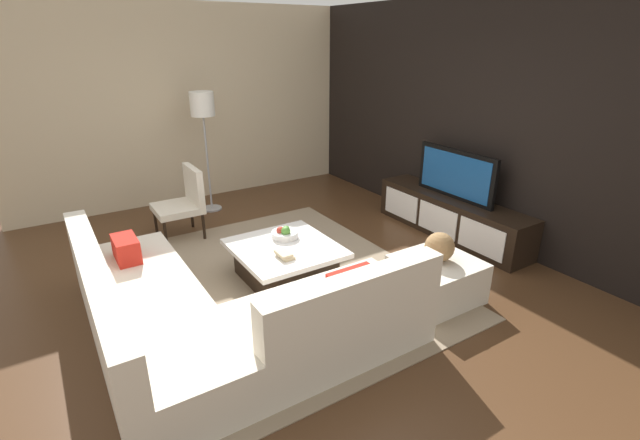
# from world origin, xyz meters

# --- Properties ---
(ground_plane) EXTENTS (14.00, 14.00, 0.00)m
(ground_plane) POSITION_xyz_m (0.00, 0.00, 0.00)
(ground_plane) COLOR #4C301C
(feature_wall_back) EXTENTS (6.40, 0.12, 2.80)m
(feature_wall_back) POSITION_xyz_m (0.00, 2.70, 1.40)
(feature_wall_back) COLOR black
(feature_wall_back) RESTS_ON ground
(side_wall_left) EXTENTS (0.12, 5.20, 2.80)m
(side_wall_left) POSITION_xyz_m (-3.20, 0.20, 1.40)
(side_wall_left) COLOR beige
(side_wall_left) RESTS_ON ground
(area_rug) EXTENTS (3.38, 2.80, 0.01)m
(area_rug) POSITION_xyz_m (-0.10, 0.00, 0.01)
(area_rug) COLOR gray
(area_rug) RESTS_ON ground
(media_console) EXTENTS (2.14, 0.48, 0.50)m
(media_console) POSITION_xyz_m (0.00, 2.40, 0.25)
(media_console) COLOR black
(media_console) RESTS_ON ground
(television) EXTENTS (1.15, 0.06, 0.59)m
(television) POSITION_xyz_m (0.00, 2.40, 0.80)
(television) COLOR black
(television) RESTS_ON media_console
(sectional_couch) EXTENTS (2.53, 2.36, 0.80)m
(sectional_couch) POSITION_xyz_m (0.53, -0.89, 0.28)
(sectional_couch) COLOR beige
(sectional_couch) RESTS_ON ground
(coffee_table) EXTENTS (1.03, 0.98, 0.38)m
(coffee_table) POSITION_xyz_m (-0.10, 0.10, 0.20)
(coffee_table) COLOR black
(coffee_table) RESTS_ON ground
(accent_chair_near) EXTENTS (0.55, 0.54, 0.87)m
(accent_chair_near) POSITION_xyz_m (-1.75, -0.40, 0.49)
(accent_chair_near) COLOR black
(accent_chair_near) RESTS_ON ground
(floor_lamp) EXTENTS (0.32, 0.32, 1.66)m
(floor_lamp) POSITION_xyz_m (-2.50, 0.17, 1.40)
(floor_lamp) COLOR #A5A5AA
(floor_lamp) RESTS_ON ground
(ottoman) EXTENTS (0.70, 0.70, 0.40)m
(ottoman) POSITION_xyz_m (0.98, 1.14, 0.20)
(ottoman) COLOR beige
(ottoman) RESTS_ON ground
(fruit_bowl) EXTENTS (0.28, 0.28, 0.14)m
(fruit_bowl) POSITION_xyz_m (-0.28, 0.20, 0.43)
(fruit_bowl) COLOR silver
(fruit_bowl) RESTS_ON coffee_table
(decorative_ball) EXTENTS (0.27, 0.27, 0.27)m
(decorative_ball) POSITION_xyz_m (0.98, 1.14, 0.54)
(decorative_ball) COLOR #997247
(decorative_ball) RESTS_ON ottoman
(book_stack) EXTENTS (0.21, 0.13, 0.06)m
(book_stack) POSITION_xyz_m (0.12, -0.02, 0.41)
(book_stack) COLOR #CCB78C
(book_stack) RESTS_ON coffee_table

